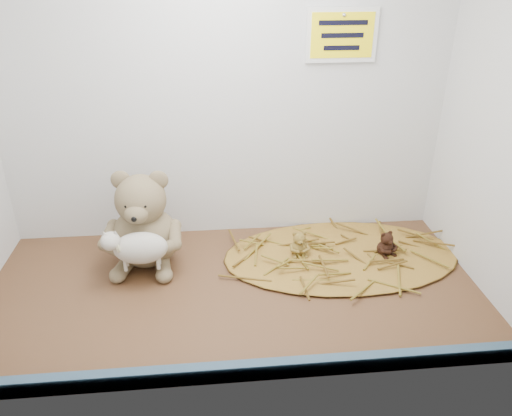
{
  "coord_description": "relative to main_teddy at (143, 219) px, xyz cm",
  "views": [
    {
      "loc": [
        -4.29,
        -99.86,
        73.17
      ],
      "look_at": [
        5.78,
        4.35,
        19.82
      ],
      "focal_mm": 35.0,
      "sensor_mm": 36.0,
      "label": 1
    }
  ],
  "objects": [
    {
      "name": "front_rail",
      "position": [
        22.16,
        -43.3,
        -11.19
      ],
      "size": [
        119.28,
        2.2,
        3.6
      ],
      "primitive_type": "cube",
      "color": "#3C5C72",
      "rests_on": "shelf_floor"
    },
    {
      "name": "alcove_shell",
      "position": [
        22.16,
        -5.5,
        32.01
      ],
      "size": [
        120.4,
        60.2,
        90.4
      ],
      "color": "#492D19",
      "rests_on": "ground"
    },
    {
      "name": "mini_teddy_brown",
      "position": [
        63.41,
        -3.95,
        -8.33
      ],
      "size": [
        7.42,
        7.58,
        6.84
      ],
      "primitive_type": null,
      "rotation": [
        0.0,
        0.0,
        0.42
      ],
      "color": "black",
      "rests_on": "straw_bed"
    },
    {
      "name": "straw_bed",
      "position": [
        51.87,
        -2.78,
        -12.37
      ],
      "size": [
        63.77,
        37.03,
        1.23
      ],
      "primitive_type": "ellipsoid",
      "color": "brown",
      "rests_on": "shelf_floor"
    },
    {
      "name": "wall_sign",
      "position": [
        52.16,
        14.9,
        42.01
      ],
      "size": [
        16.0,
        1.2,
        11.0
      ],
      "primitive_type": "cube",
      "color": "yellow",
      "rests_on": "back_wall"
    },
    {
      "name": "main_teddy",
      "position": [
        0.0,
        0.0,
        0.0
      ],
      "size": [
        22.95,
        24.0,
        25.98
      ],
      "primitive_type": null,
      "rotation": [
        0.0,
        0.0,
        -0.1
      ],
      "color": "#857752",
      "rests_on": "shelf_floor"
    },
    {
      "name": "toy_lamb",
      "position": [
        0.0,
        -9.31,
        -3.08
      ],
      "size": [
        17.06,
        10.41,
        11.02
      ],
      "primitive_type": null,
      "color": "beige",
      "rests_on": "main_teddy"
    },
    {
      "name": "mini_teddy_tan",
      "position": [
        40.34,
        -1.61,
        -8.35
      ],
      "size": [
        5.76,
        6.05,
        6.8
      ],
      "primitive_type": null,
      "rotation": [
        0.0,
        0.0,
        0.05
      ],
      "color": "olive",
      "rests_on": "straw_bed"
    }
  ]
}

